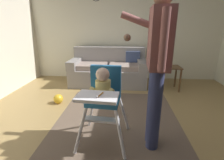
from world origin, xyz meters
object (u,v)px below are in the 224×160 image
Objects in this scene: couch at (109,70)px; high_chair at (104,92)px; toy_ball at (58,99)px; sippy_cup at (170,64)px; adult_standing at (157,64)px; side_table at (170,73)px.

couch is 2.22m from high_chair.
toy_ball is at bearing -130.72° from high_chair.
high_chair is (0.15, -2.19, 0.31)m from couch.
sippy_cup is at bearing 22.54° from toy_ball.
adult_standing reaches higher than sippy_cup.
sippy_cup is (2.16, 0.90, 0.48)m from toy_ball.
sippy_cup is (1.20, 1.87, -0.07)m from high_chair.
sippy_cup reaches higher than side_table.
side_table is at bearing 22.23° from toy_ball.
high_chair reaches higher than toy_ball.
side_table is 5.20× the size of sippy_cup.
adult_standing is at bearing 17.96° from couch.
high_chair is 9.36× the size of sippy_cup.
adult_standing is 9.96× the size of toy_ball.
high_chair reaches higher than side_table.
high_chair is at bearing 4.01° from couch.
sippy_cup is (1.35, -0.32, 0.24)m from couch.
toy_ball is at bearing -33.61° from couch.
adult_standing is 3.30× the size of side_table.
high_chair is 5.43× the size of toy_ball.
side_table is (1.38, -0.32, 0.05)m from couch.
toy_ball is at bearing -30.66° from adult_standing.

